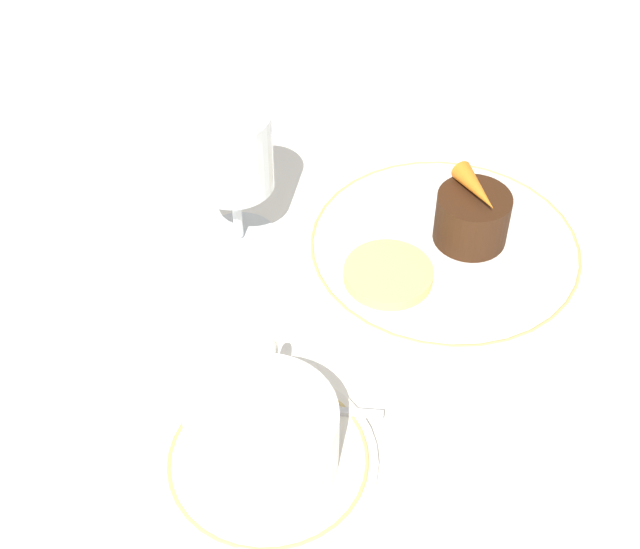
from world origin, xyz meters
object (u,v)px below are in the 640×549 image
(coffee_cup, at_px, (263,435))
(dessert_cake, at_px, (472,218))
(dinner_plate, at_px, (444,250))
(wine_glass, at_px, (233,159))
(fork, at_px, (396,133))

(coffee_cup, bearing_deg, dessert_cake, -33.85)
(dinner_plate, relative_size, coffee_cup, 1.91)
(wine_glass, distance_m, dessert_cake, 0.20)
(coffee_cup, relative_size, fork, 0.65)
(dinner_plate, distance_m, fork, 0.18)
(dessert_cake, bearing_deg, coffee_cup, 146.15)
(wine_glass, distance_m, fork, 0.22)
(dessert_cake, bearing_deg, wine_glass, 89.33)
(dinner_plate, relative_size, fork, 1.25)
(wine_glass, xyz_separation_m, fork, (0.16, -0.13, -0.08))
(coffee_cup, distance_m, fork, 0.40)
(dinner_plate, bearing_deg, fork, 13.07)
(wine_glass, height_order, dessert_cake, wine_glass)
(coffee_cup, xyz_separation_m, dessert_cake, (0.22, -0.15, -0.00))
(fork, relative_size, dessert_cake, 3.16)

